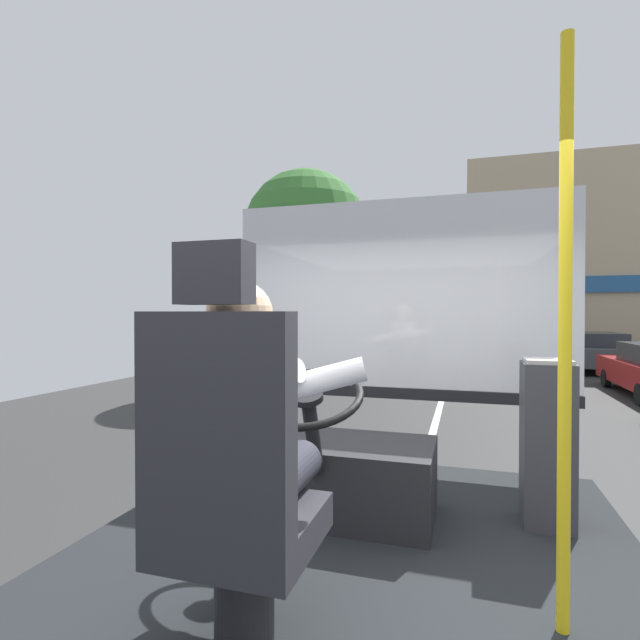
{
  "coord_description": "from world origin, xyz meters",
  "views": [
    {
      "loc": [
        0.49,
        -1.92,
        1.91
      ],
      "look_at": [
        -0.26,
        0.55,
        1.87
      ],
      "focal_mm": 26.74,
      "sensor_mm": 36.0,
      "label": 1
    }
  ],
  "objects_px": {
    "handrail_pole": "(565,335)",
    "parked_car_white": "(575,342)",
    "fare_box": "(547,442)",
    "steering_console": "(331,473)",
    "driver_seat": "(231,488)",
    "parked_car_charcoal": "(593,351)",
    "bus_driver": "(247,424)"
  },
  "relations": [
    {
      "from": "handrail_pole",
      "to": "fare_box",
      "type": "bearing_deg",
      "value": 84.81
    },
    {
      "from": "steering_console",
      "to": "handrail_pole",
      "type": "height_order",
      "value": "handrail_pole"
    },
    {
      "from": "fare_box",
      "to": "parked_car_white",
      "type": "relative_size",
      "value": 0.21
    },
    {
      "from": "handrail_pole",
      "to": "fare_box",
      "type": "xyz_separation_m",
      "value": [
        0.08,
        0.89,
        -0.6
      ]
    },
    {
      "from": "parked_car_charcoal",
      "to": "steering_console",
      "type": "bearing_deg",
      "value": -107.35
    },
    {
      "from": "driver_seat",
      "to": "parked_car_white",
      "type": "bearing_deg",
      "value": 76.31
    },
    {
      "from": "parked_car_white",
      "to": "steering_console",
      "type": "bearing_deg",
      "value": -104.47
    },
    {
      "from": "handrail_pole",
      "to": "fare_box",
      "type": "relative_size",
      "value": 2.38
    },
    {
      "from": "steering_console",
      "to": "bus_driver",
      "type": "bearing_deg",
      "value": -90.0
    },
    {
      "from": "driver_seat",
      "to": "fare_box",
      "type": "xyz_separation_m",
      "value": [
        1.11,
        1.36,
        -0.12
      ]
    },
    {
      "from": "steering_console",
      "to": "handrail_pole",
      "type": "bearing_deg",
      "value": -34.07
    },
    {
      "from": "handrail_pole",
      "to": "parked_car_white",
      "type": "distance_m",
      "value": 20.72
    },
    {
      "from": "parked_car_charcoal",
      "to": "parked_car_white",
      "type": "distance_m",
      "value": 4.45
    },
    {
      "from": "driver_seat",
      "to": "handrail_pole",
      "type": "height_order",
      "value": "handrail_pole"
    },
    {
      "from": "handrail_pole",
      "to": "steering_console",
      "type": "bearing_deg",
      "value": 145.93
    },
    {
      "from": "parked_car_white",
      "to": "bus_driver",
      "type": "bearing_deg",
      "value": -103.76
    },
    {
      "from": "driver_seat",
      "to": "fare_box",
      "type": "relative_size",
      "value": 1.51
    },
    {
      "from": "steering_console",
      "to": "parked_car_white",
      "type": "distance_m",
      "value": 20.24
    },
    {
      "from": "parked_car_white",
      "to": "driver_seat",
      "type": "bearing_deg",
      "value": -103.69
    },
    {
      "from": "steering_console",
      "to": "parked_car_white",
      "type": "height_order",
      "value": "steering_console"
    },
    {
      "from": "bus_driver",
      "to": "parked_car_charcoal",
      "type": "distance_m",
      "value": 16.92
    },
    {
      "from": "steering_console",
      "to": "parked_car_white",
      "type": "bearing_deg",
      "value": 75.53
    },
    {
      "from": "bus_driver",
      "to": "parked_car_white",
      "type": "distance_m",
      "value": 21.28
    },
    {
      "from": "driver_seat",
      "to": "bus_driver",
      "type": "xyz_separation_m",
      "value": [
        -0.0,
        0.11,
        0.18
      ]
    },
    {
      "from": "bus_driver",
      "to": "handrail_pole",
      "type": "relative_size",
      "value": 0.37
    },
    {
      "from": "bus_driver",
      "to": "parked_car_charcoal",
      "type": "height_order",
      "value": "bus_driver"
    },
    {
      "from": "fare_box",
      "to": "bus_driver",
      "type": "bearing_deg",
      "value": -131.52
    },
    {
      "from": "bus_driver",
      "to": "steering_console",
      "type": "distance_m",
      "value": 1.17
    },
    {
      "from": "handrail_pole",
      "to": "parked_car_white",
      "type": "bearing_deg",
      "value": 78.77
    },
    {
      "from": "driver_seat",
      "to": "steering_console",
      "type": "xyz_separation_m",
      "value": [
        -0.0,
        1.17,
        -0.33
      ]
    },
    {
      "from": "driver_seat",
      "to": "handrail_pole",
      "type": "bearing_deg",
      "value": 24.54
    },
    {
      "from": "handrail_pole",
      "to": "parked_car_white",
      "type": "relative_size",
      "value": 0.5
    }
  ]
}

